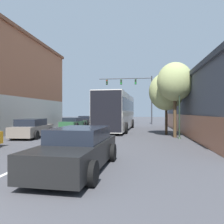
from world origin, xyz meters
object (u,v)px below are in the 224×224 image
object	(u,v)px
traffic_signal_gantry	(135,89)
street_tree_near	(175,82)
hatchback_foreground	(78,149)
street_lamp	(179,104)
parked_car_left_mid	(73,123)
parked_car_left_near	(86,120)
bus	(117,110)
parked_car_left_far	(32,128)
street_tree_far	(166,92)

from	to	relation	value
traffic_signal_gantry	street_tree_near	distance (m)	17.39
hatchback_foreground	traffic_signal_gantry	size ratio (longest dim) A/B	0.58
street_lamp	parked_car_left_mid	bearing A→B (deg)	139.98
street_tree_near	hatchback_foreground	bearing A→B (deg)	-114.79
parked_car_left_near	street_lamp	size ratio (longest dim) A/B	0.99
bus	parked_car_left_far	size ratio (longest dim) A/B	2.45
traffic_signal_gantry	parked_car_left_far	bearing A→B (deg)	-110.55
bus	parked_car_left_mid	size ratio (longest dim) A/B	2.64
street_tree_near	street_tree_far	distance (m)	2.01
parked_car_left_near	traffic_signal_gantry	xyz separation A→B (m)	(7.03, 2.23, 4.80)
hatchback_foreground	traffic_signal_gantry	xyz separation A→B (m)	(0.86, 26.59, 4.75)
street_tree_near	street_tree_far	size ratio (longest dim) A/B	1.08
street_tree_near	street_tree_far	xyz separation A→B (m)	(-0.42, 1.90, -0.52)
parked_car_left_near	street_tree_near	xyz separation A→B (m)	(10.62, -14.73, 3.46)
parked_car_left_mid	traffic_signal_gantry	distance (m)	12.09
street_tree_far	parked_car_left_near	bearing A→B (deg)	128.48
hatchback_foreground	traffic_signal_gantry	distance (m)	27.02
street_tree_far	parked_car_left_far	bearing A→B (deg)	-162.00
bus	street_lamp	distance (m)	8.21
parked_car_left_near	parked_car_left_mid	distance (m)	6.48
hatchback_foreground	street_tree_near	bearing A→B (deg)	-22.52
parked_car_left_far	street_tree_far	xyz separation A→B (m)	(10.04, 3.26, 2.90)
hatchback_foreground	traffic_signal_gantry	world-z (taller)	traffic_signal_gantry
bus	hatchback_foreground	distance (m)	15.33
parked_car_left_near	parked_car_left_far	distance (m)	16.10
parked_car_left_mid	street_tree_far	bearing A→B (deg)	-116.96
bus	parked_car_left_mid	xyz separation A→B (m)	(-5.48, 2.61, -1.43)
hatchback_foreground	parked_car_left_far	bearing A→B (deg)	38.34
bus	parked_car_left_far	xyz separation A→B (m)	(-5.48, -7.01, -1.37)
parked_car_left_far	street_tree_near	xyz separation A→B (m)	(10.46, 1.37, 3.43)
hatchback_foreground	parked_car_left_far	xyz separation A→B (m)	(-6.01, 8.26, -0.01)
street_lamp	street_tree_near	size ratio (longest dim) A/B	0.76
parked_car_left_near	street_lamp	xyz separation A→B (m)	(10.83, -15.44, 1.81)
hatchback_foreground	traffic_signal_gantry	bearing A→B (deg)	0.43
bus	hatchback_foreground	size ratio (longest dim) A/B	2.41
bus	parked_car_left_far	world-z (taller)	bus
hatchback_foreground	parked_car_left_mid	bearing A→B (deg)	20.86
parked_car_left_near	hatchback_foreground	bearing A→B (deg)	-159.89
traffic_signal_gantry	street_lamp	bearing A→B (deg)	-77.86
parked_car_left_far	traffic_signal_gantry	world-z (taller)	traffic_signal_gantry
street_lamp	street_tree_far	world-z (taller)	street_tree_far
hatchback_foreground	street_lamp	world-z (taller)	street_lamp
hatchback_foreground	street_lamp	xyz separation A→B (m)	(4.66, 8.92, 1.77)
parked_car_left_mid	bus	bearing A→B (deg)	-110.13
parked_car_left_far	street_tree_near	bearing A→B (deg)	-87.26
parked_car_left_near	street_tree_far	size ratio (longest dim) A/B	0.82
bus	parked_car_left_near	bearing A→B (deg)	33.78
parked_car_left_far	street_lamp	xyz separation A→B (m)	(10.67, 0.66, 1.78)
parked_car_left_near	street_tree_far	distance (m)	16.66
street_tree_near	street_tree_far	bearing A→B (deg)	102.47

